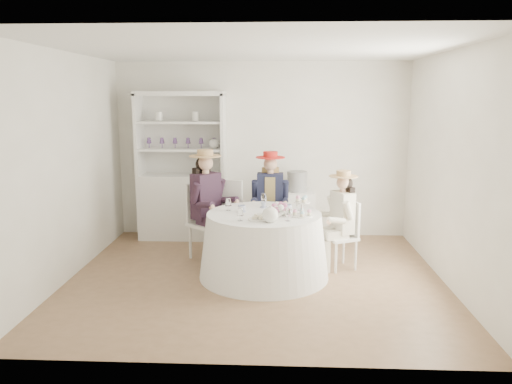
{
  "coord_description": "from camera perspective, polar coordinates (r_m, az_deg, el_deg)",
  "views": [
    {
      "loc": [
        0.28,
        -5.75,
        2.17
      ],
      "look_at": [
        0.0,
        0.1,
        1.05
      ],
      "focal_mm": 35.0,
      "sensor_mm": 36.0,
      "label": 1
    }
  ],
  "objects": [
    {
      "name": "ceiling",
      "position": [
        5.78,
        -0.05,
        16.08
      ],
      "size": [
        4.5,
        4.5,
        0.0
      ],
      "primitive_type": "plane",
      "rotation": [
        3.14,
        0.0,
        0.0
      ],
      "color": "white",
      "rests_on": "wall_back"
    },
    {
      "name": "hatbox",
      "position": [
        7.52,
        4.72,
        1.22
      ],
      "size": [
        0.37,
        0.37,
        0.3
      ],
      "primitive_type": "cylinder",
      "rotation": [
        0.0,
        0.0,
        -0.26
      ],
      "color": "black",
      "rests_on": "side_table"
    },
    {
      "name": "sandwich_plate",
      "position": [
        5.7,
        0.33,
        -3.02
      ],
      "size": [
        0.25,
        0.25,
        0.06
      ],
      "rotation": [
        0.0,
        0.0,
        -0.39
      ],
      "color": "white",
      "rests_on": "tea_table"
    },
    {
      "name": "tea_table",
      "position": [
        6.11,
        0.91,
        -6.08
      ],
      "size": [
        1.58,
        1.58,
        0.79
      ],
      "rotation": [
        0.0,
        0.0,
        0.04
      ],
      "color": "white",
      "rests_on": "ground"
    },
    {
      "name": "teacup_c",
      "position": [
        6.11,
        3.68,
        -1.86
      ],
      "size": [
        0.1,
        0.1,
        0.07
      ],
      "primitive_type": "imported",
      "rotation": [
        0.0,
        0.0,
        0.11
      ],
      "color": "white",
      "rests_on": "tea_table"
    },
    {
      "name": "table_teapot",
      "position": [
        5.57,
        1.67,
        -2.63
      ],
      "size": [
        0.26,
        0.18,
        0.19
      ],
      "rotation": [
        0.0,
        0.0,
        -0.09
      ],
      "color": "white",
      "rests_on": "tea_table"
    },
    {
      "name": "wall_front",
      "position": [
        3.85,
        -1.48,
        -1.48
      ],
      "size": [
        4.5,
        0.0,
        4.5
      ],
      "primitive_type": "plane",
      "rotation": [
        -1.57,
        0.0,
        0.0
      ],
      "color": "silver",
      "rests_on": "ground"
    },
    {
      "name": "wall_back",
      "position": [
        7.8,
        0.66,
        4.79
      ],
      "size": [
        4.5,
        0.0,
        4.5
      ],
      "primitive_type": "plane",
      "rotation": [
        1.57,
        0.0,
        0.0
      ],
      "color": "silver",
      "rests_on": "ground"
    },
    {
      "name": "ground",
      "position": [
        6.16,
        -0.04,
        -9.82
      ],
      "size": [
        4.5,
        4.5,
        0.0
      ],
      "primitive_type": "plane",
      "color": "brown",
      "rests_on": "ground"
    },
    {
      "name": "spare_chair",
      "position": [
        7.03,
        -2.79,
        -2.39
      ],
      "size": [
        0.54,
        0.54,
        1.05
      ],
      "rotation": [
        0.0,
        0.0,
        2.84
      ],
      "color": "silver",
      "rests_on": "ground"
    },
    {
      "name": "flower_bowl",
      "position": [
        5.95,
        3.12,
        -2.32
      ],
      "size": [
        0.24,
        0.24,
        0.05
      ],
      "primitive_type": "imported",
      "rotation": [
        0.0,
        0.0,
        -0.16
      ],
      "color": "white",
      "rests_on": "tea_table"
    },
    {
      "name": "guest_mid",
      "position": [
        6.99,
        1.63,
        -0.42
      ],
      "size": [
        0.51,
        0.54,
        1.43
      ],
      "rotation": [
        0.0,
        0.0,
        -0.01
      ],
      "color": "silver",
      "rests_on": "ground"
    },
    {
      "name": "flower_arrangement",
      "position": [
        5.88,
        2.69,
        -1.83
      ],
      "size": [
        0.19,
        0.19,
        0.07
      ],
      "rotation": [
        0.0,
        0.0,
        -0.34
      ],
      "color": "pink",
      "rests_on": "tea_table"
    },
    {
      "name": "teacup_b",
      "position": [
        6.29,
        0.87,
        -1.51
      ],
      "size": [
        0.09,
        0.09,
        0.06
      ],
      "primitive_type": "imported",
      "rotation": [
        0.0,
        0.0,
        0.42
      ],
      "color": "white",
      "rests_on": "tea_table"
    },
    {
      "name": "side_table",
      "position": [
        7.63,
        4.66,
        -2.75
      ],
      "size": [
        0.54,
        0.54,
        0.77
      ],
      "primitive_type": "cube",
      "rotation": [
        0.0,
        0.0,
        0.09
      ],
      "color": "silver",
      "rests_on": "ground"
    },
    {
      "name": "hutch",
      "position": [
        7.79,
        -8.33,
        0.58
      ],
      "size": [
        1.45,
        0.8,
        2.25
      ],
      "rotation": [
        0.0,
        0.0,
        0.24
      ],
      "color": "silver",
      "rests_on": "ground"
    },
    {
      "name": "teacup_a",
      "position": [
        6.07,
        -1.63,
        -1.94
      ],
      "size": [
        0.11,
        0.11,
        0.07
      ],
      "primitive_type": "imported",
      "rotation": [
        0.0,
        0.0,
        0.21
      ],
      "color": "white",
      "rests_on": "tea_table"
    },
    {
      "name": "stemware_set",
      "position": [
        5.99,
        0.92,
        -1.74
      ],
      "size": [
        0.96,
        0.92,
        0.15
      ],
      "color": "white",
      "rests_on": "tea_table"
    },
    {
      "name": "wall_left",
      "position": [
        6.34,
        -20.84,
        2.68
      ],
      "size": [
        0.0,
        4.5,
        4.5
      ],
      "primitive_type": "plane",
      "rotation": [
        1.57,
        0.0,
        1.57
      ],
      "color": "silver",
      "rests_on": "ground"
    },
    {
      "name": "guest_left",
      "position": [
        6.7,
        -5.58,
        -0.7
      ],
      "size": [
        0.64,
        0.62,
        1.49
      ],
      "rotation": [
        0.0,
        0.0,
        0.87
      ],
      "color": "silver",
      "rests_on": "ground"
    },
    {
      "name": "wall_right",
      "position": [
        6.14,
        21.45,
        2.39
      ],
      "size": [
        0.0,
        4.5,
        4.5
      ],
      "primitive_type": "plane",
      "rotation": [
        1.57,
        0.0,
        -1.57
      ],
      "color": "silver",
      "rests_on": "ground"
    },
    {
      "name": "guest_right",
      "position": [
        6.39,
        9.66,
        -2.49
      ],
      "size": [
        0.54,
        0.49,
        1.27
      ],
      "rotation": [
        0.0,
        0.0,
        -1.13
      ],
      "color": "silver",
      "rests_on": "ground"
    },
    {
      "name": "cupcake_stand",
      "position": [
        5.87,
        5.28,
        -1.93
      ],
      "size": [
        0.25,
        0.25,
        0.24
      ],
      "rotation": [
        0.0,
        0.0,
        -0.09
      ],
      "color": "white",
      "rests_on": "tea_table"
    }
  ]
}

